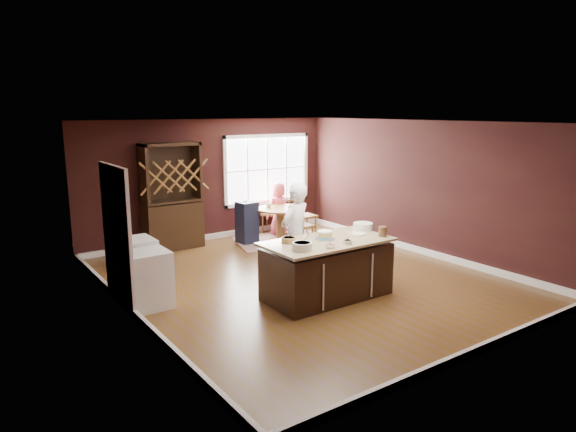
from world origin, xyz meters
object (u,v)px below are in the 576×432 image
object	(u,v)px
layer_cake	(325,235)
high_chair	(247,221)
chair_south	(301,224)
chair_north	(271,212)
dryer	(134,267)
toddler	(243,206)
kitchen_island	(327,270)
dining_table	(280,217)
seated_woman	(278,209)
hutch	(172,197)
baker	(295,234)
washer	(149,279)
chair_east	(305,214)

from	to	relation	value
layer_cake	high_chair	distance (m)	3.64
chair_south	chair_north	size ratio (longest dim) A/B	1.06
dryer	toddler	bearing A→B (deg)	31.36
kitchen_island	dining_table	distance (m)	3.63
seated_woman	toddler	distance (m)	1.08
dryer	chair_south	bearing A→B (deg)	11.27
chair_north	hutch	bearing A→B (deg)	-38.64
seated_woman	hutch	world-z (taller)	hutch
baker	dryer	bearing A→B (deg)	-40.29
dining_table	high_chair	distance (m)	0.76
seated_woman	washer	world-z (taller)	seated_woman
seated_woman	toddler	world-z (taller)	seated_woman
chair_east	toddler	bearing A→B (deg)	79.12
baker	chair_north	world-z (taller)	baker
kitchen_island	seated_woman	world-z (taller)	seated_woman
chair_north	seated_woman	bearing A→B (deg)	54.95
high_chair	seated_woman	bearing A→B (deg)	10.56
toddler	washer	distance (m)	3.99
baker	washer	size ratio (longest dim) A/B	2.01
chair_north	washer	size ratio (longest dim) A/B	1.16
chair_north	dryer	bearing A→B (deg)	-9.79
baker	chair_south	distance (m)	2.35
chair_north	dryer	size ratio (longest dim) A/B	1.10
kitchen_island	baker	bearing A→B (deg)	94.10
hutch	washer	xyz separation A→B (m)	(-1.60, -2.94, -0.69)
dining_table	baker	bearing A→B (deg)	-119.28
layer_cake	toddler	xyz separation A→B (m)	(0.62, 3.62, -0.18)
dining_table	layer_cake	distance (m)	3.58
seated_woman	hutch	xyz separation A→B (m)	(-2.52, 0.25, 0.50)
layer_cake	hutch	world-z (taller)	hutch
toddler	chair_north	bearing A→B (deg)	24.00
toddler	hutch	size ratio (longest dim) A/B	0.12
seated_woman	toddler	size ratio (longest dim) A/B	4.75
chair_north	dryer	distance (m)	4.72
dining_table	toddler	world-z (taller)	toddler
chair_east	hutch	world-z (taller)	hutch
kitchen_island	toddler	world-z (taller)	toddler
chair_south	seated_woman	bearing A→B (deg)	75.93
hutch	washer	world-z (taller)	hutch
layer_cake	chair_east	distance (m)	3.95
seated_woman	hutch	distance (m)	2.58
dining_table	chair_north	distance (m)	0.85
kitchen_island	high_chair	bearing A→B (deg)	79.42
dining_table	chair_south	world-z (taller)	chair_south
chair_south	high_chair	size ratio (longest dim) A/B	1.10
baker	high_chair	distance (m)	2.96
dining_table	dryer	world-z (taller)	dryer
seated_woman	washer	bearing A→B (deg)	24.64
baker	chair_south	size ratio (longest dim) A/B	1.64
chair_north	chair_south	bearing A→B (deg)	41.27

